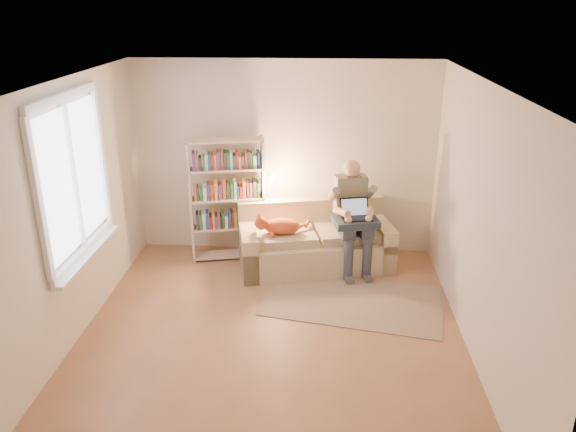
# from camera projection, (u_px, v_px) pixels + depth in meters

# --- Properties ---
(floor) EXTENTS (4.50, 4.50, 0.00)m
(floor) POSITION_uv_depth(u_px,v_px,m) (271.00, 337.00, 5.86)
(floor) COLOR #905F41
(floor) RESTS_ON ground
(ceiling) EXTENTS (4.00, 4.50, 0.02)m
(ceiling) POSITION_uv_depth(u_px,v_px,m) (268.00, 84.00, 4.91)
(ceiling) COLOR white
(ceiling) RESTS_ON wall_back
(wall_left) EXTENTS (0.02, 4.50, 2.60)m
(wall_left) POSITION_uv_depth(u_px,v_px,m) (67.00, 217.00, 5.49)
(wall_left) COLOR silver
(wall_left) RESTS_ON floor
(wall_right) EXTENTS (0.02, 4.50, 2.60)m
(wall_right) POSITION_uv_depth(u_px,v_px,m) (481.00, 226.00, 5.27)
(wall_right) COLOR silver
(wall_right) RESTS_ON floor
(wall_back) EXTENTS (4.00, 0.02, 2.60)m
(wall_back) POSITION_uv_depth(u_px,v_px,m) (285.00, 159.00, 7.48)
(wall_back) COLOR silver
(wall_back) RESTS_ON floor
(wall_front) EXTENTS (4.00, 0.02, 2.60)m
(wall_front) POSITION_uv_depth(u_px,v_px,m) (235.00, 364.00, 3.29)
(wall_front) COLOR silver
(wall_front) RESTS_ON floor
(window) EXTENTS (0.12, 1.52, 1.69)m
(window) POSITION_uv_depth(u_px,v_px,m) (79.00, 203.00, 5.65)
(window) COLOR white
(window) RESTS_ON wall_left
(sofa) EXTENTS (2.08, 1.26, 0.83)m
(sofa) POSITION_uv_depth(u_px,v_px,m) (315.00, 244.00, 7.34)
(sofa) COLOR #CCB790
(sofa) RESTS_ON floor
(person) EXTENTS (0.51, 0.69, 1.43)m
(person) POSITION_uv_depth(u_px,v_px,m) (353.00, 210.00, 7.09)
(person) COLOR gray
(person) RESTS_ON sofa
(cat) EXTENTS (0.67, 0.34, 0.26)m
(cat) POSITION_uv_depth(u_px,v_px,m) (280.00, 226.00, 7.04)
(cat) COLOR orange
(cat) RESTS_ON sofa
(blanket) EXTENTS (0.62, 0.54, 0.09)m
(blanket) POSITION_uv_depth(u_px,v_px,m) (355.00, 221.00, 6.99)
(blanket) COLOR #24313F
(blanket) RESTS_ON person
(laptop) EXTENTS (0.41, 0.37, 0.30)m
(laptop) POSITION_uv_depth(u_px,v_px,m) (355.00, 213.00, 6.96)
(laptop) COLOR black
(laptop) RESTS_ON blanket
(bookshelf) EXTENTS (1.13, 0.45, 1.66)m
(bookshelf) POSITION_uv_depth(u_px,v_px,m) (227.00, 194.00, 7.33)
(bookshelf) COLOR beige
(bookshelf) RESTS_ON floor
(rug) EXTENTS (2.23, 1.58, 0.01)m
(rug) POSITION_uv_depth(u_px,v_px,m) (354.00, 301.00, 6.55)
(rug) COLOR gray
(rug) RESTS_ON floor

